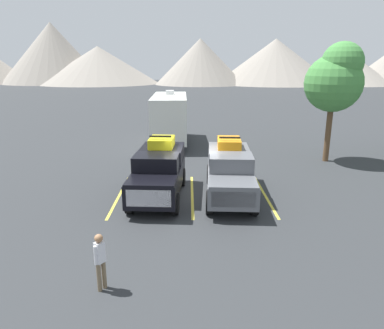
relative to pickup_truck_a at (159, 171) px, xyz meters
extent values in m
plane|color=#2D3033|center=(1.52, 0.67, -1.22)|extent=(240.00, 240.00, 0.00)
cube|color=black|center=(-0.01, -0.24, -0.29)|extent=(2.35, 5.32, 0.97)
cube|color=black|center=(-0.13, -2.11, 0.23)|extent=(2.04, 1.57, 0.08)
cube|color=black|center=(-0.04, -0.70, 0.55)|extent=(1.99, 1.47, 0.72)
cube|color=slate|center=(-0.08, -1.24, 0.59)|extent=(1.80, 0.32, 0.53)
cube|color=black|center=(0.07, 1.17, 0.52)|extent=(2.14, 2.51, 0.65)
cube|color=silver|center=(-0.17, -2.80, -0.24)|extent=(1.73, 0.17, 0.68)
cylinder|color=black|center=(0.81, -2.06, -0.78)|extent=(0.33, 0.90, 0.88)
cylinder|color=black|center=(-1.06, -1.95, -0.78)|extent=(0.33, 0.90, 0.88)
cylinder|color=black|center=(1.03, 1.47, -0.78)|extent=(0.33, 0.90, 0.88)
cylinder|color=black|center=(-0.84, 1.59, -0.78)|extent=(0.33, 0.90, 0.88)
cube|color=yellow|center=(0.07, 1.17, 1.06)|extent=(1.21, 1.60, 0.45)
cylinder|color=black|center=(0.50, 0.61, 1.06)|extent=(0.21, 0.45, 0.44)
cylinder|color=black|center=(-0.42, 0.67, 1.06)|extent=(0.21, 0.45, 0.44)
cylinder|color=black|center=(0.56, 1.67, 1.06)|extent=(0.21, 0.45, 0.44)
cylinder|color=black|center=(-0.35, 1.72, 1.06)|extent=(0.21, 0.45, 0.44)
cube|color=black|center=(0.05, 0.74, 1.44)|extent=(1.02, 0.14, 0.08)
cube|color=#595B60|center=(3.22, -0.16, -0.29)|extent=(2.32, 5.76, 0.89)
cube|color=#595B60|center=(3.10, -2.19, 0.19)|extent=(2.00, 1.70, 0.08)
cube|color=#595B60|center=(3.19, -0.67, 0.52)|extent=(1.95, 1.58, 0.74)
cube|color=slate|center=(3.16, -1.25, 0.56)|extent=(1.75, 0.32, 0.55)
cube|color=#595B60|center=(3.32, 1.37, 0.45)|extent=(2.10, 2.71, 0.59)
cube|color=silver|center=(3.05, -2.95, -0.25)|extent=(1.69, 0.16, 0.62)
cylinder|color=black|center=(4.02, -2.13, -0.74)|extent=(0.34, 0.97, 0.96)
cylinder|color=black|center=(2.20, -2.02, -0.74)|extent=(0.34, 0.97, 0.96)
cylinder|color=black|center=(4.25, 1.70, -0.74)|extent=(0.34, 0.97, 0.96)
cylinder|color=black|center=(2.43, 1.82, -0.74)|extent=(0.34, 0.97, 0.96)
cube|color=orange|center=(3.32, 1.37, 0.97)|extent=(1.19, 1.73, 0.45)
cylinder|color=black|center=(3.73, 0.77, 0.96)|extent=(0.21, 0.45, 0.44)
cylinder|color=black|center=(2.84, 0.82, 0.96)|extent=(0.21, 0.45, 0.44)
cylinder|color=black|center=(3.80, 1.91, 0.96)|extent=(0.21, 0.45, 0.44)
cylinder|color=black|center=(2.91, 1.96, 0.96)|extent=(0.21, 0.45, 0.44)
cube|color=black|center=(3.29, 0.90, 1.34)|extent=(0.99, 0.14, 0.08)
cube|color=gold|center=(-1.87, 0.07, -1.21)|extent=(0.12, 5.50, 0.01)
cube|color=gold|center=(1.52, 0.07, -1.21)|extent=(0.12, 5.50, 0.01)
cube|color=gold|center=(4.91, 0.07, -1.21)|extent=(0.12, 5.50, 0.01)
cube|color=silver|center=(-0.06, 11.28, 0.86)|extent=(2.61, 7.39, 3.09)
cube|color=#595960|center=(-1.31, 11.26, 1.01)|extent=(0.14, 7.06, 0.24)
cube|color=silver|center=(-0.08, 12.38, 2.55)|extent=(0.61, 0.71, 0.30)
cube|color=#333333|center=(0.01, 7.00, -0.90)|extent=(0.14, 1.20, 0.12)
cylinder|color=black|center=(1.09, 10.42, -0.84)|extent=(0.23, 0.76, 0.76)
cylinder|color=black|center=(-1.19, 10.38, -0.84)|extent=(0.23, 0.76, 0.76)
cylinder|color=black|center=(1.06, 12.18, -0.84)|extent=(0.23, 0.76, 0.76)
cylinder|color=black|center=(-1.22, 12.14, -0.84)|extent=(0.23, 0.76, 0.76)
cylinder|color=#726047|center=(-0.94, -7.00, -0.80)|extent=(0.12, 0.12, 0.83)
cylinder|color=#726047|center=(-1.04, -7.14, -0.80)|extent=(0.12, 0.12, 0.83)
cube|color=silver|center=(-0.99, -7.07, -0.09)|extent=(0.30, 0.31, 0.59)
sphere|color=#9E704C|center=(-0.99, -7.07, 0.31)|extent=(0.22, 0.22, 0.22)
cylinder|color=silver|center=(-0.91, -6.96, -0.12)|extent=(0.10, 0.10, 0.53)
cylinder|color=silver|center=(-1.07, -7.18, -0.12)|extent=(0.10, 0.10, 0.53)
cylinder|color=brown|center=(9.97, 6.07, 0.75)|extent=(0.34, 0.34, 3.93)
sphere|color=#478C42|center=(9.97, 6.07, 3.56)|extent=(3.39, 3.39, 3.39)
sphere|color=#478C42|center=(10.25, 5.78, 4.74)|extent=(2.37, 2.37, 2.37)
cone|color=gray|center=(-40.16, 98.60, 7.71)|extent=(30.95, 30.95, 17.85)
cone|color=gray|center=(-25.63, 95.21, 4.19)|extent=(36.04, 36.04, 10.81)
cone|color=gray|center=(4.75, 90.94, 5.17)|extent=(26.10, 26.10, 12.77)
cone|color=gray|center=(26.92, 93.51, 5.21)|extent=(35.25, 35.25, 12.85)
cone|color=gray|center=(47.71, 89.50, 2.95)|extent=(24.24, 24.24, 8.34)
camera|label=1|loc=(1.37, -15.46, 4.70)|focal=33.28mm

